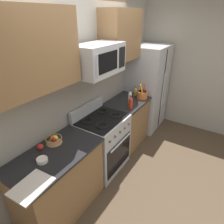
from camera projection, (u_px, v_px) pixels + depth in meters
name	position (u px, v px, depth m)	size (l,w,h in m)	color
ground_plane	(137.00, 181.00, 2.98)	(16.00, 16.00, 0.00)	#473828
wall_back	(81.00, 90.00, 2.87)	(8.00, 0.10, 2.60)	#9E998E
counter_left	(60.00, 182.00, 2.37)	(1.10, 0.62, 0.91)	olive
range_oven	(102.00, 143.00, 3.07)	(0.76, 0.66, 1.09)	#B2B5BA
counter_right	(126.00, 122.00, 3.69)	(0.84, 0.62, 0.91)	olive
refrigerator	(147.00, 88.00, 4.13)	(0.86, 0.73, 1.78)	#B2B5BA
wall_right	(186.00, 68.00, 4.04)	(0.10, 8.00, 2.60)	#9E998E
microwave	(98.00, 59.00, 2.48)	(0.75, 0.44, 0.39)	#B2B5BA
upper_cabinets_left	(25.00, 52.00, 1.73)	(1.09, 0.34, 0.78)	olive
upper_cabinets_right	(121.00, 36.00, 3.05)	(0.83, 0.34, 0.78)	olive
utensil_crock	(142.00, 94.00, 3.55)	(0.20, 0.20, 0.32)	#D1662D
fruit_basket	(54.00, 140.00, 2.33)	(0.20, 0.20, 0.10)	#9E7A4C
apple_loose	(40.00, 147.00, 2.22)	(0.07, 0.07, 0.07)	red
cutting_board	(32.00, 186.00, 1.74)	(0.35, 0.27, 0.02)	silver
bottle_vinegar	(130.00, 97.00, 3.35)	(0.06, 0.06, 0.24)	silver
bottle_hot_sauce	(131.00, 103.00, 3.16)	(0.07, 0.07, 0.23)	red
bottle_oil	(135.00, 91.00, 3.69)	(0.06, 0.06, 0.17)	gold
prep_bowl	(42.00, 160.00, 2.04)	(0.12, 0.12, 0.05)	white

